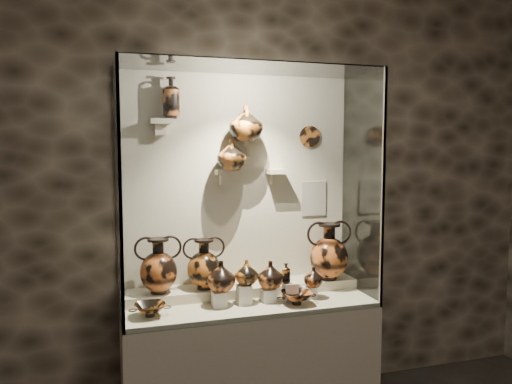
% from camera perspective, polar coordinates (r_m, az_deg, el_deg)
% --- Properties ---
extents(wall_back, '(5.00, 0.02, 3.20)m').
position_cam_1_polar(wall_back, '(3.64, -2.23, 0.79)').
color(wall_back, black).
rests_on(wall_back, ground).
extents(plinth, '(1.70, 0.60, 0.80)m').
position_cam_1_polar(plinth, '(3.63, -0.78, -18.84)').
color(plinth, '#C2B79C').
rests_on(plinth, floor).
extents(front_tier, '(1.68, 0.58, 0.03)m').
position_cam_1_polar(front_tier, '(3.48, -0.79, -12.60)').
color(front_tier, beige).
rests_on(front_tier, plinth).
extents(rear_tier, '(1.70, 0.25, 0.10)m').
position_cam_1_polar(rear_tier, '(3.63, -1.58, -11.26)').
color(rear_tier, beige).
rests_on(rear_tier, plinth).
extents(back_panel, '(1.70, 0.03, 1.60)m').
position_cam_1_polar(back_panel, '(3.63, -2.21, 0.78)').
color(back_panel, '#C2B79C').
rests_on(back_panel, plinth).
extents(glass_front, '(1.70, 0.01, 1.60)m').
position_cam_1_polar(glass_front, '(3.05, 0.76, -0.08)').
color(glass_front, white).
rests_on(glass_front, plinth).
extents(glass_left, '(0.01, 0.60, 1.60)m').
position_cam_1_polar(glass_left, '(3.20, -15.52, -0.02)').
color(glass_left, white).
rests_on(glass_left, plinth).
extents(glass_right, '(0.01, 0.60, 1.60)m').
position_cam_1_polar(glass_right, '(3.66, 12.02, 0.70)').
color(glass_right, white).
rests_on(glass_right, plinth).
extents(glass_top, '(1.70, 0.60, 0.01)m').
position_cam_1_polar(glass_top, '(3.36, -0.83, 14.05)').
color(glass_top, white).
rests_on(glass_top, back_panel).
extents(frame_post_left, '(0.02, 0.02, 1.60)m').
position_cam_1_polar(frame_post_left, '(2.91, -15.24, -0.52)').
color(frame_post_left, gray).
rests_on(frame_post_left, plinth).
extents(frame_post_right, '(0.02, 0.02, 1.60)m').
position_cam_1_polar(frame_post_right, '(3.40, 14.31, 0.32)').
color(frame_post_right, gray).
rests_on(frame_post_right, plinth).
extents(pedestal_a, '(0.09, 0.09, 0.10)m').
position_cam_1_polar(pedestal_a, '(3.37, -4.22, -12.10)').
color(pedestal_a, beige).
rests_on(pedestal_a, front_tier).
extents(pedestal_b, '(0.09, 0.09, 0.13)m').
position_cam_1_polar(pedestal_b, '(3.40, -1.37, -11.64)').
color(pedestal_b, beige).
rests_on(pedestal_b, front_tier).
extents(pedestal_c, '(0.09, 0.09, 0.09)m').
position_cam_1_polar(pedestal_c, '(3.45, 1.40, -11.71)').
color(pedestal_c, beige).
rests_on(pedestal_c, front_tier).
extents(pedestal_d, '(0.09, 0.09, 0.12)m').
position_cam_1_polar(pedestal_d, '(3.50, 3.93, -11.23)').
color(pedestal_d, beige).
rests_on(pedestal_d, front_tier).
extents(pedestal_e, '(0.09, 0.09, 0.08)m').
position_cam_1_polar(pedestal_e, '(3.56, 6.07, -11.31)').
color(pedestal_e, beige).
rests_on(pedestal_e, front_tier).
extents(bracket_ul, '(0.14, 0.12, 0.04)m').
position_cam_1_polar(bracket_ul, '(3.45, -10.86, 7.94)').
color(bracket_ul, '#C2B79C').
rests_on(bracket_ul, back_panel).
extents(bracket_ca, '(0.14, 0.12, 0.04)m').
position_cam_1_polar(bracket_ca, '(3.53, -3.47, 2.27)').
color(bracket_ca, '#C2B79C').
rests_on(bracket_ca, back_panel).
extents(bracket_cb, '(0.10, 0.12, 0.04)m').
position_cam_1_polar(bracket_cb, '(3.57, -0.36, 5.53)').
color(bracket_cb, '#C2B79C').
rests_on(bracket_cb, back_panel).
extents(bracket_cc, '(0.14, 0.12, 0.04)m').
position_cam_1_polar(bracket_cc, '(3.64, 2.36, 2.37)').
color(bracket_cc, '#C2B79C').
rests_on(bracket_cc, back_panel).
extents(amphora_left, '(0.35, 0.35, 0.38)m').
position_cam_1_polar(amphora_left, '(3.43, -11.10, -8.24)').
color(amphora_left, '#A85020').
rests_on(amphora_left, rear_tier).
extents(amphora_mid, '(0.36, 0.36, 0.35)m').
position_cam_1_polar(amphora_mid, '(3.49, -5.97, -8.16)').
color(amphora_mid, '#B4601F').
rests_on(amphora_mid, rear_tier).
extents(amphora_right, '(0.39, 0.39, 0.42)m').
position_cam_1_polar(amphora_right, '(3.74, 8.33, -6.70)').
color(amphora_right, '#A85020').
rests_on(amphora_right, rear_tier).
extents(jug_a, '(0.25, 0.25, 0.20)m').
position_cam_1_polar(jug_a, '(3.34, -4.02, -9.55)').
color(jug_a, '#A85020').
rests_on(jug_a, pedestal_a).
extents(jug_b, '(0.18, 0.18, 0.17)m').
position_cam_1_polar(jug_b, '(3.38, -1.10, -9.14)').
color(jug_b, '#B4601F').
rests_on(jug_b, pedestal_b).
extents(jug_c, '(0.22, 0.22, 0.19)m').
position_cam_1_polar(jug_c, '(3.43, 1.64, -9.43)').
color(jug_c, '#A85020').
rests_on(jug_c, pedestal_c).
extents(jug_e, '(0.14, 0.14, 0.14)m').
position_cam_1_polar(jug_e, '(3.53, 6.56, -9.62)').
color(jug_e, '#A85020').
rests_on(jug_e, pedestal_e).
extents(lekythos_small, '(0.08, 0.08, 0.16)m').
position_cam_1_polar(lekythos_small, '(3.45, 3.44, -9.10)').
color(lekythos_small, '#B4601F').
rests_on(lekythos_small, pedestal_d).
extents(kylix_left, '(0.27, 0.23, 0.10)m').
position_cam_1_polar(kylix_left, '(3.24, -12.02, -12.90)').
color(kylix_left, '#B4601F').
rests_on(kylix_left, front_tier).
extents(kylix_right, '(0.32, 0.29, 0.11)m').
position_cam_1_polar(kylix_right, '(3.41, 4.68, -11.81)').
color(kylix_right, '#A85020').
rests_on(kylix_right, front_tier).
extents(lekythos_tall, '(0.15, 0.15, 0.31)m').
position_cam_1_polar(lekythos_tall, '(3.46, -9.68, 10.85)').
color(lekythos_tall, '#A85020').
rests_on(lekythos_tall, bracket_ul).
extents(ovoid_vase_a, '(0.25, 0.25, 0.22)m').
position_cam_1_polar(ovoid_vase_a, '(3.48, -2.80, 4.30)').
color(ovoid_vase_a, '#B4601F').
rests_on(ovoid_vase_a, bracket_ca).
extents(ovoid_vase_b, '(0.30, 0.30, 0.25)m').
position_cam_1_polar(ovoid_vase_b, '(3.49, -1.15, 7.85)').
color(ovoid_vase_b, '#B4601F').
rests_on(ovoid_vase_b, bracket_cb).
extents(wall_plate, '(0.16, 0.02, 0.16)m').
position_cam_1_polar(wall_plate, '(3.78, 6.15, 6.32)').
color(wall_plate, '#A35720').
rests_on(wall_plate, back_panel).
extents(info_placard, '(0.20, 0.01, 0.26)m').
position_cam_1_polar(info_placard, '(3.82, 6.63, -0.75)').
color(info_placard, beige).
rests_on(info_placard, back_panel).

